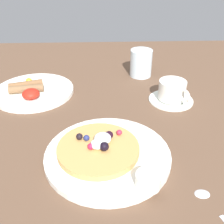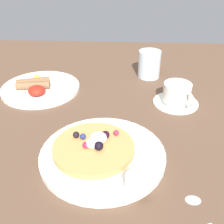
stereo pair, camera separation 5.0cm
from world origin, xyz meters
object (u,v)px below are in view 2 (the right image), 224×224
object	(u,v)px
teaspoon	(206,217)
water_glass	(149,64)
pancake_plate	(103,155)
syrup_ramekin	(138,182)
coffee_cup	(177,92)
breakfast_plate	(41,88)
coffee_saucer	(176,102)

from	to	relation	value
teaspoon	water_glass	xyz separation A→B (cm)	(-5.95, 56.30, 4.25)
pancake_plate	teaspoon	distance (cm)	23.23
pancake_plate	syrup_ramekin	bearing A→B (deg)	-53.22
pancake_plate	water_glass	bearing A→B (deg)	73.62
coffee_cup	breakfast_plate	bearing A→B (deg)	171.21
teaspoon	water_glass	bearing A→B (deg)	96.03
syrup_ramekin	water_glass	size ratio (longest dim) A/B	0.52
teaspoon	coffee_cup	bearing A→B (deg)	88.90
pancake_plate	breakfast_plate	bearing A→B (deg)	125.68
coffee_cup	coffee_saucer	bearing A→B (deg)	119.76
syrup_ramekin	breakfast_plate	xyz separation A→B (cm)	(-28.73, 39.62, -2.16)
syrup_ramekin	water_glass	bearing A→B (deg)	84.15
teaspoon	syrup_ramekin	bearing A→B (deg)	156.58
syrup_ramekin	teaspoon	bearing A→B (deg)	-23.42
coffee_cup	water_glass	bearing A→B (deg)	110.25
breakfast_plate	teaspoon	distance (cm)	59.79
coffee_saucer	teaspoon	bearing A→B (deg)	-90.98
pancake_plate	syrup_ramekin	size ratio (longest dim) A/B	5.71
pancake_plate	syrup_ramekin	xyz separation A→B (cm)	(7.07, -9.46, 2.10)
pancake_plate	water_glass	distance (cm)	43.92
pancake_plate	coffee_saucer	distance (cm)	30.59
breakfast_plate	coffee_cup	distance (cm)	41.28
breakfast_plate	coffee_saucer	xyz separation A→B (cm)	(40.61, -6.15, -0.22)
coffee_cup	teaspoon	world-z (taller)	coffee_cup
syrup_ramekin	water_glass	world-z (taller)	water_glass
coffee_cup	water_glass	world-z (taller)	water_glass
pancake_plate	syrup_ramekin	world-z (taller)	syrup_ramekin
coffee_saucer	water_glass	size ratio (longest dim) A/B	1.42
syrup_ramekin	coffee_cup	distance (cm)	35.42
breakfast_plate	water_glass	distance (cm)	36.21
syrup_ramekin	coffee_saucer	xyz separation A→B (cm)	(11.87, 33.47, -2.37)
pancake_plate	water_glass	world-z (taller)	water_glass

